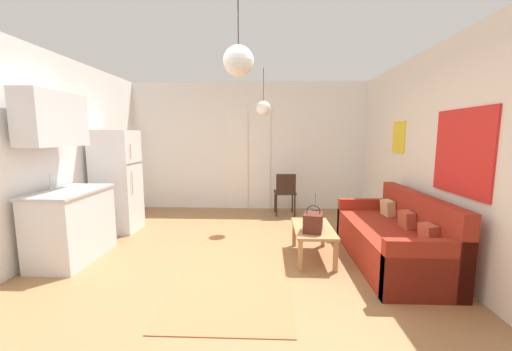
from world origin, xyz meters
The scene contains 13 objects.
ground_plane centered at (0.00, 0.00, -0.05)m, with size 5.52×7.24×0.10m, color #996D44.
wall_back centered at (0.00, 3.37, 1.34)m, with size 5.12×0.13×2.69m.
wall_right centered at (2.51, 0.01, 1.35)m, with size 0.12×6.84×2.69m.
area_rug centered at (0.04, 0.64, 0.01)m, with size 1.22×3.15×0.01m, color #B26B42.
couch centered at (2.00, 0.56, 0.29)m, with size 0.83×1.91×0.88m.
coffee_table centered at (1.00, 0.68, 0.35)m, with size 0.49×0.89×0.41m.
bamboo_vase centered at (1.05, 0.86, 0.51)m, with size 0.07×0.07×0.42m.
handbag centered at (0.97, 0.50, 0.53)m, with size 0.28×0.31×0.33m.
refrigerator centered at (-2.07, 1.71, 0.83)m, with size 0.65×0.59×1.67m.
kitchen_counter centered at (-2.12, 0.53, 0.80)m, with size 0.61×1.07×2.11m.
accent_chair centered at (0.76, 2.76, 0.49)m, with size 0.44×0.42×0.85m.
pendant_lamp_near centered at (0.18, -0.73, 2.15)m, with size 0.23×0.23×0.66m.
pendant_lamp_far centered at (0.34, 2.05, 2.04)m, with size 0.24×0.24×0.77m.
Camera 1 is at (0.41, -3.10, 1.59)m, focal length 21.10 mm.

